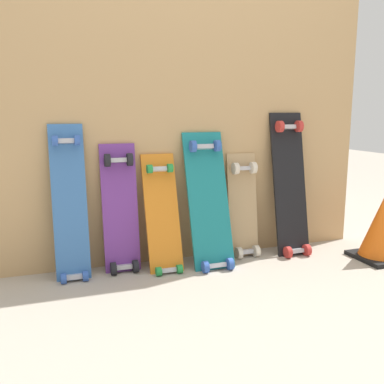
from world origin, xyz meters
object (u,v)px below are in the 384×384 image
object	(u,v)px
skateboard_orange	(163,219)
skateboard_black	(290,189)
skateboard_blue	(70,209)
skateboard_purple	(121,214)
skateboard_teal	(209,205)
skateboard_natural	(244,210)
traffic_cone	(382,229)

from	to	relation	value
skateboard_orange	skateboard_black	size ratio (longest dim) A/B	0.77
skateboard_blue	skateboard_purple	size ratio (longest dim) A/B	1.16
skateboard_teal	skateboard_natural	bearing A→B (deg)	17.15
skateboard_orange	skateboard_natural	distance (m)	0.53
skateboard_blue	skateboard_natural	world-z (taller)	skateboard_blue
skateboard_teal	skateboard_black	distance (m)	0.55
skateboard_blue	skateboard_natural	xyz separation A→B (m)	(1.01, 0.02, -0.09)
skateboard_purple	traffic_cone	distance (m)	1.53
skateboard_purple	traffic_cone	bearing A→B (deg)	-12.73
skateboard_purple	skateboard_teal	xyz separation A→B (m)	(0.49, -0.07, 0.02)
skateboard_purple	skateboard_teal	world-z (taller)	skateboard_teal
skateboard_blue	skateboard_orange	xyz separation A→B (m)	(0.49, -0.03, -0.09)
skateboard_teal	skateboard_black	xyz separation A→B (m)	(0.55, 0.04, 0.06)
skateboard_teal	skateboard_black	bearing A→B (deg)	3.87
skateboard_purple	skateboard_natural	size ratio (longest dim) A/B	1.11
skateboard_purple	skateboard_blue	bearing A→B (deg)	-176.48
skateboard_orange	traffic_cone	xyz separation A→B (m)	(1.26, -0.28, -0.09)
skateboard_natural	skateboard_black	size ratio (longest dim) A/B	0.74
skateboard_black	traffic_cone	distance (m)	0.58
skateboard_natural	skateboard_teal	bearing A→B (deg)	-162.85
skateboard_blue	skateboard_black	distance (m)	1.31
skateboard_orange	skateboard_purple	bearing A→B (deg)	167.22
skateboard_orange	traffic_cone	size ratio (longest dim) A/B	1.87
skateboard_natural	skateboard_black	bearing A→B (deg)	-8.04
skateboard_natural	skateboard_blue	bearing A→B (deg)	-178.65
skateboard_orange	skateboard_blue	bearing A→B (deg)	175.96
skateboard_purple	skateboard_orange	world-z (taller)	skateboard_purple
skateboard_purple	skateboard_teal	size ratio (longest dim) A/B	0.93
skateboard_orange	skateboard_teal	xyz separation A→B (m)	(0.27, -0.02, 0.06)
skateboard_blue	skateboard_black	world-z (taller)	skateboard_black
skateboard_teal	skateboard_orange	bearing A→B (deg)	175.70
skateboard_purple	skateboard_orange	distance (m)	0.23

